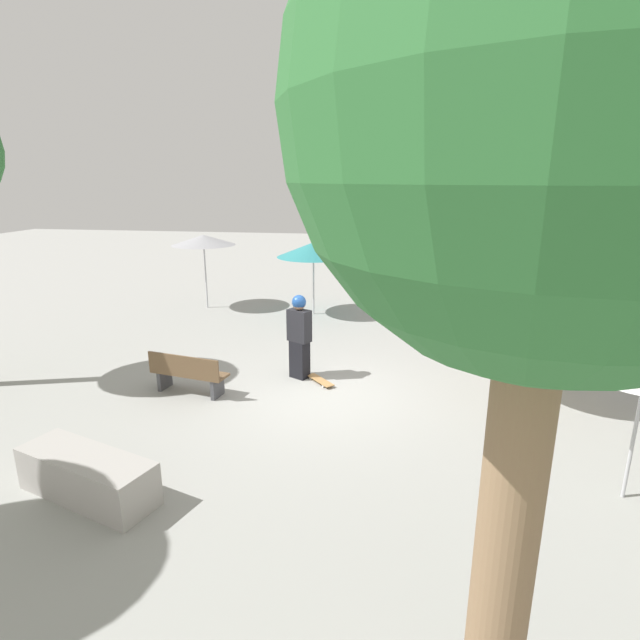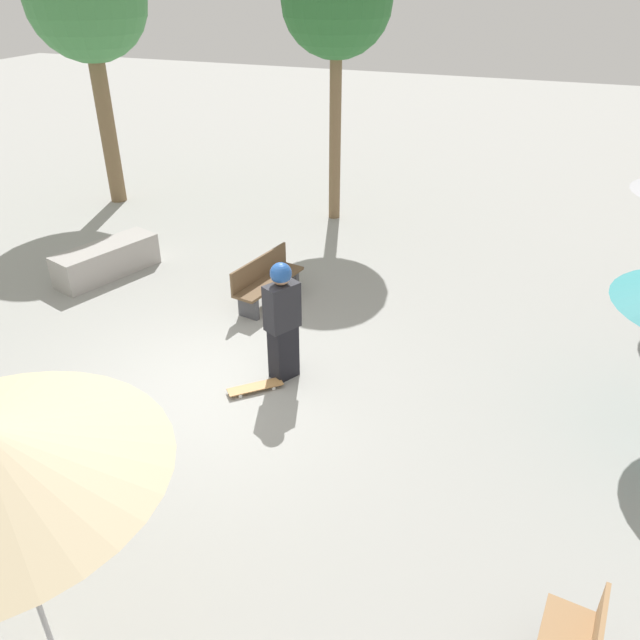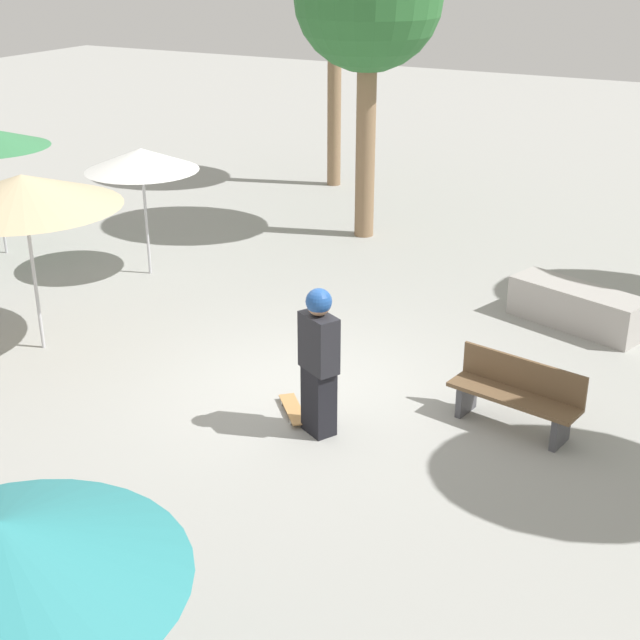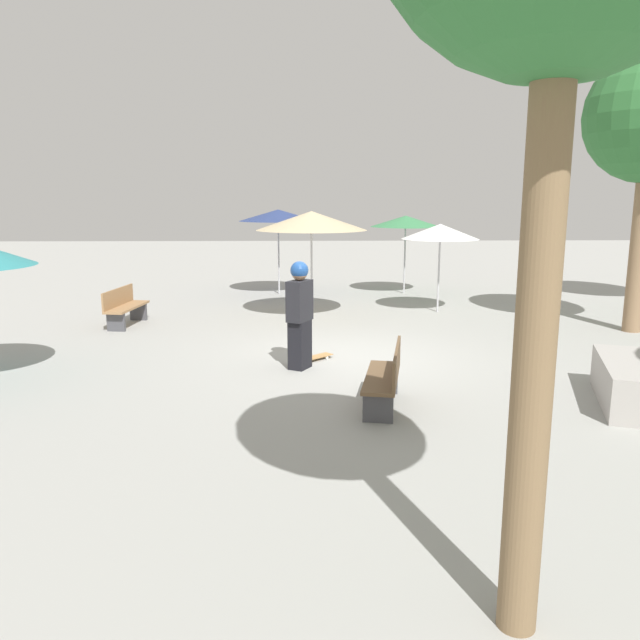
{
  "view_description": "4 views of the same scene",
  "coord_description": "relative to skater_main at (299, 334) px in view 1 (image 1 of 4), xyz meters",
  "views": [
    {
      "loc": [
        1.41,
        -9.1,
        4.17
      ],
      "look_at": [
        -0.25,
        1.05,
        1.25
      ],
      "focal_mm": 28.0,
      "sensor_mm": 36.0,
      "label": 1
    },
    {
      "loc": [
        6.31,
        4.0,
        5.34
      ],
      "look_at": [
        -1.06,
        1.24,
        0.82
      ],
      "focal_mm": 35.0,
      "sensor_mm": 36.0,
      "label": 2
    },
    {
      "loc": [
        -4.98,
        9.03,
        5.45
      ],
      "look_at": [
        -0.62,
        0.73,
        1.41
      ],
      "focal_mm": 50.0,
      "sensor_mm": 36.0,
      "label": 3
    },
    {
      "loc": [
        -10.97,
        0.76,
        2.9
      ],
      "look_at": [
        -0.24,
        0.47,
        0.76
      ],
      "focal_mm": 35.0,
      "sensor_mm": 36.0,
      "label": 4
    }
  ],
  "objects": [
    {
      "name": "shade_umbrella_grey",
      "position": [
        -4.28,
        5.49,
        1.27
      ],
      "size": [
        2.05,
        2.05,
        2.43
      ],
      "color": "#B7B7BC",
      "rests_on": "ground_plane"
    },
    {
      "name": "shade_umbrella_tan",
      "position": [
        4.63,
        -0.26,
        1.33
      ],
      "size": [
        2.65,
        2.65,
        2.54
      ],
      "color": "#B7B7BC",
      "rests_on": "ground_plane"
    },
    {
      "name": "palm_tree_right",
      "position": [
        2.78,
        -7.2,
        3.44
      ],
      "size": [
        2.72,
        2.72,
        5.86
      ],
      "color": "#896B4C",
      "rests_on": "ground_plane"
    },
    {
      "name": "skateboard",
      "position": [
        0.49,
        -0.24,
        -0.93
      ],
      "size": [
        0.69,
        0.73,
        0.07
      ],
      "rotation": [
        0.0,
        0.0,
        5.45
      ],
      "color": "#B7844C",
      "rests_on": "ground_plane"
    },
    {
      "name": "skater_main",
      "position": [
        0.0,
        0.0,
        0.0
      ],
      "size": [
        0.56,
        0.47,
        1.84
      ],
      "rotation": [
        0.0,
        0.0,
        5.79
      ],
      "color": "black",
      "rests_on": "ground_plane"
    },
    {
      "name": "concrete_ledge",
      "position": [
        -1.98,
        -4.62,
        -0.68
      ],
      "size": [
        2.15,
        1.28,
        0.62
      ],
      "rotation": [
        0.0,
        0.0,
        2.82
      ],
      "color": "#A8A39E",
      "rests_on": "ground_plane"
    },
    {
      "name": "ground_plane",
      "position": [
        0.66,
        -0.83,
        -0.99
      ],
      "size": [
        60.0,
        60.0,
        0.0
      ],
      "primitive_type": "plane",
      "color": "#9E9E99"
    },
    {
      "name": "bench_far",
      "position": [
        3.7,
        3.99,
        -0.56
      ],
      "size": [
        1.64,
        0.65,
        0.85
      ],
      "rotation": [
        0.0,
        0.0,
        3.01
      ],
      "color": "#47474C",
      "rests_on": "ground_plane"
    },
    {
      "name": "bench_near",
      "position": [
        -2.03,
        -1.21,
        -0.56
      ],
      "size": [
        1.65,
        0.74,
        0.85
      ],
      "rotation": [
        0.0,
        0.0,
        6.09
      ],
      "color": "#47474C",
      "rests_on": "ground_plane"
    },
    {
      "name": "shade_umbrella_teal",
      "position": [
        -0.61,
        5.25,
        1.07
      ],
      "size": [
        2.28,
        2.28,
        2.29
      ],
      "color": "#B7B7BC",
      "rests_on": "ground_plane"
    }
  ]
}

